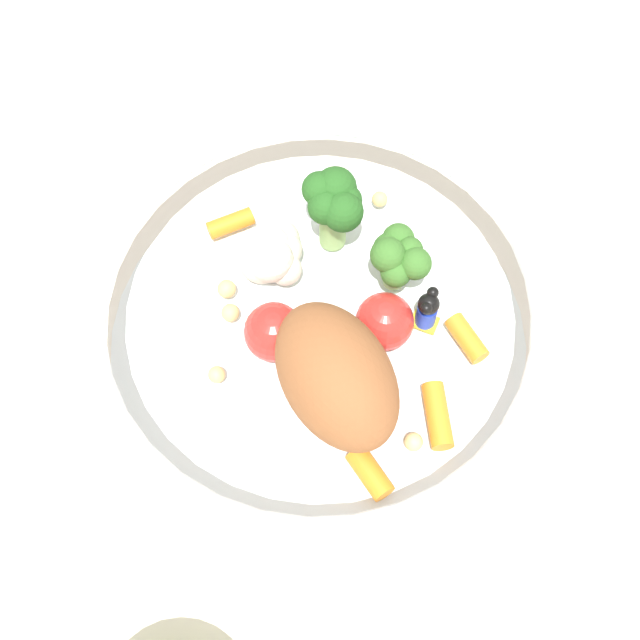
% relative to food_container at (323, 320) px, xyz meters
% --- Properties ---
extents(ground_plane, '(2.40, 2.40, 0.00)m').
position_rel_food_container_xyz_m(ground_plane, '(-0.00, 0.00, -0.03)').
color(ground_plane, silver).
extents(food_container, '(0.24, 0.24, 0.06)m').
position_rel_food_container_xyz_m(food_container, '(0.00, 0.00, 0.00)').
color(food_container, white).
rests_on(food_container, ground_plane).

